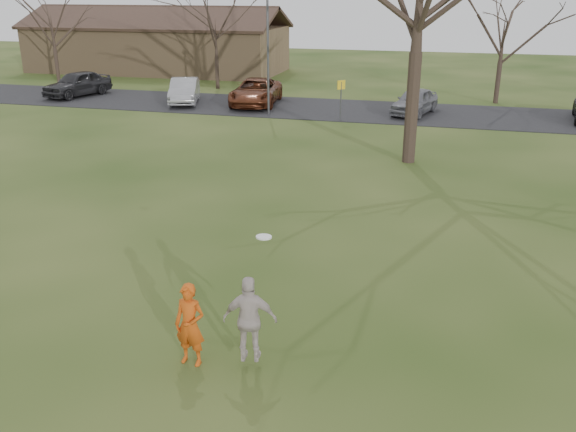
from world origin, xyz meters
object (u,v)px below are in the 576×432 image
Objects in this scene: car_1 at (184,91)px; lamp_post at (268,39)px; car_4 at (415,101)px; catching_play at (250,319)px; player_defender at (190,325)px; car_0 at (77,84)px; car_2 at (256,92)px; building at (158,47)px.

car_1 is 6.99m from lamp_post.
car_4 is at bearing -18.15° from car_1.
catching_play reaches higher than car_1.
catching_play is at bearing 10.33° from player_defender.
car_0 is 1.90× the size of catching_play.
car_2 is at bearing -11.00° from car_1.
car_1 is 15.70m from building.
car_0 reaches higher than car_1.
catching_play is at bearing -77.36° from car_4.
player_defender is at bearing -38.39° from car_0.
lamp_post is (-7.55, -2.24, 3.25)m from car_4.
lamp_post is at bearing 105.82° from catching_play.
car_0 reaches higher than car_2.
catching_play is (19.63, -25.03, 0.19)m from car_0.
catching_play is (12.16, -24.54, 0.25)m from car_1.
building is (-19.24, 38.01, 1.14)m from player_defender.
car_4 is at bearing 88.82° from player_defender.
building is (-21.55, 13.26, 1.21)m from car_4.
building is 20.99m from lamp_post.
car_0 is 11.71m from car_2.
car_1 is at bearing 118.32° from player_defender.
player_defender is 26.12m from car_2.
building is at bearing 163.85° from car_4.
building is (-12.42, 12.79, 1.16)m from car_2.
catching_play is 0.38× the size of lamp_post.
car_0 is 0.73× the size of lamp_post.
car_4 is 1.66× the size of catching_play.
lamp_post is at bearing -66.51° from car_2.
car_2 is 4.47m from lamp_post.
building is at bearing 132.09° from lamp_post.
car_1 is at bearing 159.74° from lamp_post.
lamp_post is at bearing 107.27° from player_defender.
car_2 is at bearing -45.83° from building.
lamp_post reaches higher than building.
building is (-0.72, 12.85, 1.12)m from car_0.
car_4 is 0.19× the size of building.
car_4 is 24.66m from catching_play.
car_0 is at bearing 157.62° from car_1.
car_0 is at bearing -165.67° from car_4.
car_2 reaches higher than car_4.
player_defender is 0.08× the size of building.
car_4 is at bearing 87.19° from catching_play.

